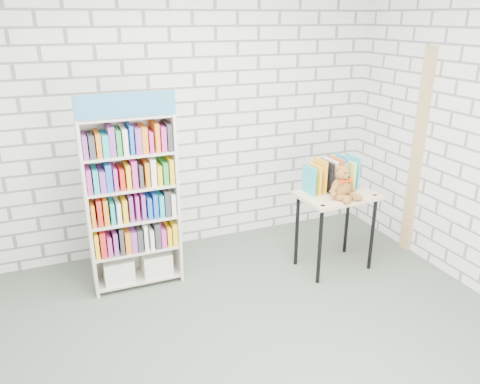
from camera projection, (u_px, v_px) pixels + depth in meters
name	position (u px, v px, depth m)	size (l,w,h in m)	color
ground	(251.00, 355.00, 3.47)	(4.50, 4.50, 0.00)	#4A5446
room_shell	(253.00, 117.00, 2.84)	(4.52, 4.02, 2.81)	silver
bookshelf	(132.00, 201.00, 4.15)	(0.80, 0.31, 1.79)	beige
display_table	(336.00, 204.00, 4.47)	(0.76, 0.55, 0.78)	#DBB483
table_books	(331.00, 175.00, 4.48)	(0.52, 0.25, 0.30)	teal
teddy_bear	(343.00, 185.00, 4.28)	(0.30, 0.28, 0.32)	brown
door_trim	(417.00, 155.00, 4.70)	(0.05, 0.12, 2.10)	tan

